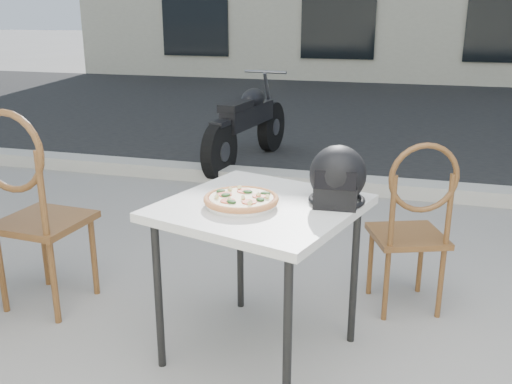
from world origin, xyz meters
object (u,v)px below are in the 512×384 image
(plate, at_px, (241,204))
(helmet, at_px, (337,178))
(pizza, at_px, (241,199))
(cafe_chair_main, at_px, (414,219))
(cafe_chair_side, at_px, (30,201))
(cafe_table_main, at_px, (260,218))
(motorcycle, at_px, (248,126))

(plate, relative_size, helmet, 1.30)
(pizza, distance_m, helmet, 0.41)
(cafe_chair_main, bearing_deg, pizza, 20.93)
(cafe_chair_side, bearing_deg, pizza, 177.74)
(helmet, relative_size, cafe_chair_side, 0.25)
(cafe_table_main, bearing_deg, cafe_chair_side, 176.38)
(plate, height_order, motorcycle, motorcycle)
(helmet, height_order, motorcycle, helmet)
(cafe_chair_side, bearing_deg, plate, 177.72)
(pizza, height_order, motorcycle, motorcycle)
(pizza, distance_m, cafe_chair_main, 0.98)
(cafe_table_main, xyz_separation_m, cafe_chair_main, (0.63, 0.58, -0.15))
(plate, relative_size, pizza, 0.91)
(pizza, relative_size, cafe_chair_side, 0.35)
(helmet, distance_m, motorcycle, 3.46)
(cafe_chair_main, xyz_separation_m, motorcycle, (-1.67, 2.67, -0.12))
(plate, xyz_separation_m, cafe_chair_main, (0.70, 0.63, -0.22))
(plate, relative_size, cafe_chair_side, 0.32)
(cafe_table_main, relative_size, motorcycle, 0.52)
(plate, distance_m, cafe_chair_main, 0.97)
(helmet, relative_size, cafe_chair_main, 0.29)
(cafe_chair_main, distance_m, motorcycle, 3.15)
(cafe_table_main, relative_size, cafe_chair_main, 1.03)
(helmet, bearing_deg, plate, -162.00)
(plate, bearing_deg, motorcycle, 106.32)
(helmet, height_order, cafe_chair_main, helmet)
(cafe_table_main, xyz_separation_m, cafe_chair_side, (-1.21, 0.08, -0.06))
(cafe_table_main, height_order, cafe_chair_side, cafe_chair_side)
(cafe_table_main, distance_m, motorcycle, 3.42)
(plate, distance_m, helmet, 0.42)
(plate, distance_m, cafe_chair_side, 1.16)
(plate, bearing_deg, pizza, 85.84)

